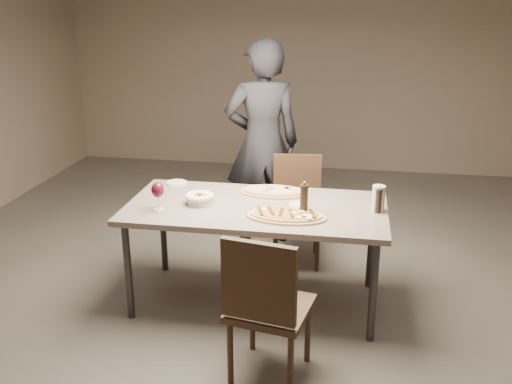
% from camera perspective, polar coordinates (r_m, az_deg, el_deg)
% --- Properties ---
extents(room, '(7.00, 7.00, 7.00)m').
position_cam_1_polar(room, '(3.78, 0.00, 7.89)').
color(room, '#58524C').
rests_on(room, ground).
extents(dining_table, '(1.80, 0.90, 0.75)m').
position_cam_1_polar(dining_table, '(3.98, 0.00, -2.13)').
color(dining_table, gray).
rests_on(dining_table, ground).
extents(zucchini_pizza, '(0.53, 0.29, 0.05)m').
position_cam_1_polar(zucchini_pizza, '(3.75, 3.08, -2.33)').
color(zucchini_pizza, tan).
rests_on(zucchini_pizza, dining_table).
extents(ham_pizza, '(0.50, 0.28, 0.04)m').
position_cam_1_polar(ham_pizza, '(4.20, 1.74, 0.07)').
color(ham_pizza, tan).
rests_on(ham_pizza, dining_table).
extents(bread_basket, '(0.20, 0.20, 0.07)m').
position_cam_1_polar(bread_basket, '(4.00, -5.66, -0.59)').
color(bread_basket, beige).
rests_on(bread_basket, dining_table).
extents(oil_dish, '(0.13, 0.13, 0.02)m').
position_cam_1_polar(oil_dish, '(3.96, 4.23, -1.28)').
color(oil_dish, white).
rests_on(oil_dish, dining_table).
extents(pepper_mill_left, '(0.06, 0.06, 0.23)m').
position_cam_1_polar(pepper_mill_left, '(3.78, 4.82, -0.70)').
color(pepper_mill_left, black).
rests_on(pepper_mill_left, dining_table).
extents(pepper_mill_right, '(0.05, 0.05, 0.19)m').
position_cam_1_polar(pepper_mill_right, '(3.89, 12.15, -0.82)').
color(pepper_mill_right, black).
rests_on(pepper_mill_right, dining_table).
extents(carafe, '(0.09, 0.09, 0.18)m').
position_cam_1_polar(carafe, '(3.92, 12.14, -0.64)').
color(carafe, silver).
rests_on(carafe, dining_table).
extents(wine_glass, '(0.09, 0.09, 0.20)m').
position_cam_1_polar(wine_glass, '(3.90, -9.80, 0.12)').
color(wine_glass, silver).
rests_on(wine_glass, dining_table).
extents(side_plate, '(0.16, 0.16, 0.01)m').
position_cam_1_polar(side_plate, '(4.47, -7.95, 0.93)').
color(side_plate, white).
rests_on(side_plate, dining_table).
extents(chair_near, '(0.51, 0.51, 0.93)m').
position_cam_1_polar(chair_near, '(3.23, 0.96, -10.92)').
color(chair_near, '#3D2819').
rests_on(chair_near, ground).
extents(chair_far, '(0.46, 0.46, 0.88)m').
position_cam_1_polar(chair_far, '(4.76, 4.10, -1.08)').
color(chair_far, '#3D2819').
rests_on(chair_far, ground).
extents(diner, '(0.76, 0.61, 1.81)m').
position_cam_1_polar(diner, '(4.99, 0.65, 4.87)').
color(diner, black).
rests_on(diner, ground).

